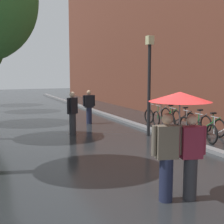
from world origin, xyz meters
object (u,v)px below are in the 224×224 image
at_px(parked_bicycle_4, 166,118).
at_px(parked_bicycle_5, 158,115).
at_px(couple_under_umbrella, 179,128).
at_px(parked_bicycle_2, 195,124).
at_px(pedestrian_walking_midground, 73,113).
at_px(pedestrian_walking_far, 89,107).
at_px(parked_bicycle_1, 208,128).
at_px(street_lamp_post, 149,78).
at_px(parked_bicycle_3, 181,121).

relative_size(parked_bicycle_4, parked_bicycle_5, 1.00).
distance_m(parked_bicycle_4, couple_under_umbrella, 8.32).
xyz_separation_m(parked_bicycle_2, pedestrian_walking_midground, (-4.59, 1.65, 0.49)).
height_order(parked_bicycle_4, pedestrian_walking_far, pedestrian_walking_far).
distance_m(parked_bicycle_1, street_lamp_post, 2.88).
height_order(parked_bicycle_5, street_lamp_post, street_lamp_post).
distance_m(parked_bicycle_5, pedestrian_walking_far, 3.33).
bearing_deg(pedestrian_walking_midground, parked_bicycle_5, 14.40).
distance_m(parked_bicycle_1, parked_bicycle_3, 1.87).
xyz_separation_m(parked_bicycle_2, parked_bicycle_5, (-0.01, 2.83, 0.00)).
xyz_separation_m(parked_bicycle_3, street_lamp_post, (-1.97, -0.64, 1.86)).
bearing_deg(parked_bicycle_2, couple_under_umbrella, -131.34).
bearing_deg(parked_bicycle_1, parked_bicycle_3, 85.66).
relative_size(parked_bicycle_1, parked_bicycle_5, 0.97).
xyz_separation_m(street_lamp_post, pedestrian_walking_far, (-1.15, 3.60, -1.42)).
height_order(street_lamp_post, pedestrian_walking_far, street_lamp_post).
distance_m(parked_bicycle_1, parked_bicycle_5, 3.78).
relative_size(couple_under_umbrella, street_lamp_post, 0.55).
height_order(parked_bicycle_1, parked_bicycle_2, same).
distance_m(parked_bicycle_4, pedestrian_walking_far, 3.64).
bearing_deg(parked_bicycle_1, couple_under_umbrella, -136.07).
height_order(parked_bicycle_1, couple_under_umbrella, couple_under_umbrella).
distance_m(parked_bicycle_2, parked_bicycle_5, 2.83).
xyz_separation_m(parked_bicycle_1, parked_bicycle_3, (0.14, 1.86, 0.00)).
distance_m(couple_under_umbrella, pedestrian_walking_far, 9.08).
relative_size(parked_bicycle_5, pedestrian_walking_midground, 0.68).
relative_size(parked_bicycle_2, couple_under_umbrella, 0.53).
bearing_deg(street_lamp_post, pedestrian_walking_far, 107.66).
bearing_deg(pedestrian_walking_midground, parked_bicycle_2, -19.81).
bearing_deg(couple_under_umbrella, pedestrian_walking_midground, 90.99).
bearing_deg(parked_bicycle_1, parked_bicycle_4, 88.57).
relative_size(parked_bicycle_1, pedestrian_walking_midground, 0.67).
xyz_separation_m(parked_bicycle_1, couple_under_umbrella, (-4.30, -4.14, 1.03)).
bearing_deg(parked_bicycle_2, parked_bicycle_4, 93.15).
relative_size(parked_bicycle_1, pedestrian_walking_far, 0.71).
bearing_deg(parked_bicycle_3, couple_under_umbrella, -126.49).
distance_m(parked_bicycle_3, street_lamp_post, 2.78).
relative_size(parked_bicycle_2, parked_bicycle_4, 0.96).
relative_size(parked_bicycle_3, couple_under_umbrella, 0.53).
bearing_deg(parked_bicycle_5, parked_bicycle_2, -89.79).
relative_size(parked_bicycle_2, parked_bicycle_5, 0.96).
xyz_separation_m(parked_bicycle_5, couple_under_umbrella, (-4.47, -7.92, 1.03)).
bearing_deg(pedestrian_walking_midground, parked_bicycle_3, -9.24).
bearing_deg(parked_bicycle_5, parked_bicycle_4, -95.94).
bearing_deg(parked_bicycle_5, pedestrian_walking_far, 161.62).
distance_m(pedestrian_walking_midground, pedestrian_walking_far, 2.65).
bearing_deg(street_lamp_post, pedestrian_walking_midground, 152.01).
bearing_deg(parked_bicycle_3, parked_bicycle_1, -94.34).
relative_size(parked_bicycle_3, pedestrian_walking_midground, 0.65).
distance_m(parked_bicycle_2, pedestrian_walking_midground, 4.91).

